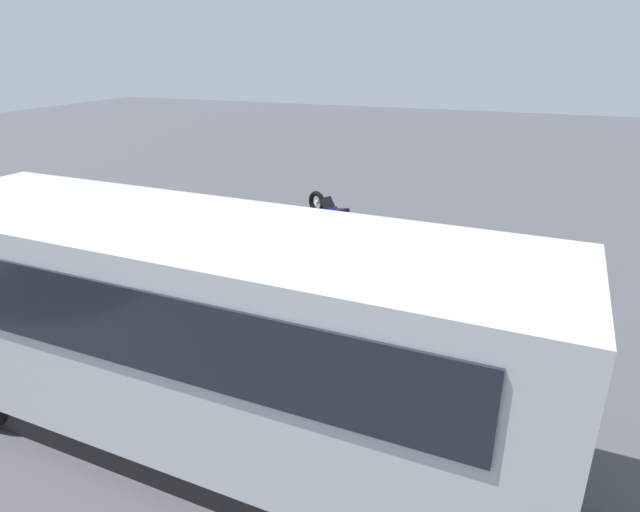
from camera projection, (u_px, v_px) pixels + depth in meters
name	position (u px, v px, depth m)	size (l,w,h in m)	color
ground_plane	(375.00, 302.00, 12.08)	(80.00, 80.00, 0.00)	#424247
tour_bus	(205.00, 337.00, 7.33)	(9.30, 2.90, 3.25)	#B7BABF
spectator_far_left	(381.00, 306.00, 9.65)	(0.58, 0.34, 1.69)	black
spectator_left	(323.00, 294.00, 9.95)	(0.57, 0.32, 1.80)	black
spectator_centre	(269.00, 286.00, 10.33)	(0.58, 0.36, 1.74)	black
spectator_right	(222.00, 279.00, 10.72)	(0.58, 0.36, 1.71)	black
parked_motorcycle_silver	(229.00, 331.00, 9.88)	(2.05, 0.58, 0.99)	black
stunt_motorcycle	(334.00, 223.00, 13.98)	(1.74, 1.13, 1.88)	black
traffic_cone	(406.00, 282.00, 12.34)	(0.34, 0.34, 0.63)	orange
bay_line_a	(532.00, 306.00, 11.90)	(0.26, 3.89, 0.01)	white
bay_line_b	(414.00, 287.00, 12.80)	(0.29, 4.57, 0.01)	white
bay_line_c	(312.00, 271.00, 13.70)	(0.30, 4.71, 0.01)	white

